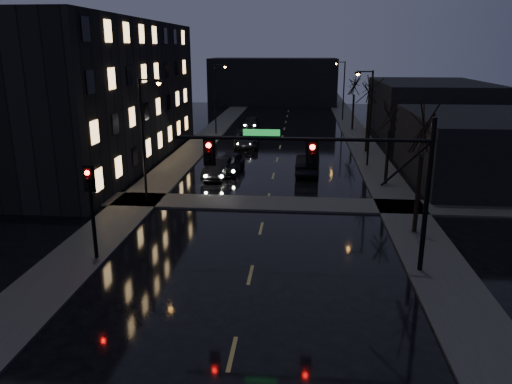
% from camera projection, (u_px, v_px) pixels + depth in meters
% --- Properties ---
extents(sidewalk_left, '(3.00, 140.00, 0.12)m').
position_uv_depth(sidewalk_left, '(192.00, 151.00, 48.82)').
color(sidewalk_left, '#2D2D2B').
rests_on(sidewalk_left, ground).
extents(sidewalk_right, '(3.00, 140.00, 0.12)m').
position_uv_depth(sidewalk_right, '(368.00, 154.00, 47.34)').
color(sidewalk_right, '#2D2D2B').
rests_on(sidewalk_right, ground).
extents(sidewalk_cross, '(40.00, 3.00, 0.12)m').
position_uv_depth(sidewalk_cross, '(267.00, 203.00, 32.30)').
color(sidewalk_cross, '#2D2D2B').
rests_on(sidewalk_cross, ground).
extents(apartment_block, '(12.00, 30.00, 12.00)m').
position_uv_depth(apartment_block, '(86.00, 93.00, 43.08)').
color(apartment_block, black).
rests_on(apartment_block, ground).
extents(commercial_right_near, '(10.00, 14.00, 5.00)m').
position_uv_depth(commercial_right_near, '(479.00, 148.00, 37.45)').
color(commercial_right_near, black).
rests_on(commercial_right_near, ground).
extents(commercial_right_far, '(12.00, 18.00, 6.00)m').
position_uv_depth(commercial_right_far, '(429.00, 108.00, 58.22)').
color(commercial_right_far, black).
rests_on(commercial_right_far, ground).
extents(far_block, '(22.00, 10.00, 8.00)m').
position_uv_depth(far_block, '(273.00, 82.00, 88.38)').
color(far_block, black).
rests_on(far_block, ground).
extents(signal_mast, '(11.11, 0.41, 7.00)m').
position_uv_depth(signal_mast, '(341.00, 165.00, 21.53)').
color(signal_mast, black).
rests_on(signal_mast, ground).
extents(signal_pole_left, '(0.35, 0.41, 4.53)m').
position_uv_depth(signal_pole_left, '(91.00, 200.00, 23.03)').
color(signal_pole_left, black).
rests_on(signal_pole_left, ground).
extents(tree_near, '(3.52, 3.52, 8.08)m').
position_uv_depth(tree_near, '(425.00, 120.00, 25.55)').
color(tree_near, black).
rests_on(tree_near, ground).
extents(tree_mid_a, '(3.30, 3.30, 7.58)m').
position_uv_depth(tree_mid_a, '(391.00, 106.00, 35.22)').
color(tree_mid_a, black).
rests_on(tree_mid_a, ground).
extents(tree_mid_b, '(3.74, 3.74, 8.59)m').
position_uv_depth(tree_mid_b, '(370.00, 83.00, 46.49)').
color(tree_mid_b, black).
rests_on(tree_mid_b, ground).
extents(tree_far, '(3.43, 3.43, 7.88)m').
position_uv_depth(tree_far, '(355.00, 80.00, 60.03)').
color(tree_far, black).
rests_on(tree_far, ground).
extents(streetlight_l_near, '(1.53, 0.28, 8.00)m').
position_uv_depth(streetlight_l_near, '(146.00, 131.00, 31.16)').
color(streetlight_l_near, black).
rests_on(streetlight_l_near, ground).
extents(streetlight_l_far, '(1.53, 0.28, 8.00)m').
position_uv_depth(streetlight_l_far, '(217.00, 93.00, 56.99)').
color(streetlight_l_far, black).
rests_on(streetlight_l_far, ground).
extents(streetlight_r_mid, '(1.53, 0.28, 8.00)m').
position_uv_depth(streetlight_r_mid, '(368.00, 110.00, 41.33)').
color(streetlight_r_mid, black).
rests_on(streetlight_r_mid, ground).
extents(streetlight_r_far, '(1.53, 0.28, 8.00)m').
position_uv_depth(streetlight_r_far, '(342.00, 86.00, 68.11)').
color(streetlight_r_far, black).
rests_on(streetlight_r_far, ground).
extents(oncoming_car_a, '(2.32, 4.86, 1.60)m').
position_uv_depth(oncoming_car_a, '(230.00, 163.00, 40.34)').
color(oncoming_car_a, black).
rests_on(oncoming_car_a, ground).
extents(oncoming_car_b, '(2.02, 4.66, 1.49)m').
position_uv_depth(oncoming_car_b, '(218.00, 168.00, 38.82)').
color(oncoming_car_b, black).
rests_on(oncoming_car_b, ground).
extents(oncoming_car_c, '(2.70, 5.35, 1.45)m').
position_uv_depth(oncoming_car_c, '(247.00, 140.00, 50.81)').
color(oncoming_car_c, black).
rests_on(oncoming_car_c, ground).
extents(oncoming_car_d, '(1.93, 4.43, 1.27)m').
position_uv_depth(oncoming_car_d, '(251.00, 123.00, 63.03)').
color(oncoming_car_d, black).
rests_on(oncoming_car_d, ground).
extents(lead_car, '(2.01, 5.15, 1.67)m').
position_uv_depth(lead_car, '(308.00, 163.00, 39.96)').
color(lead_car, black).
rests_on(lead_car, ground).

